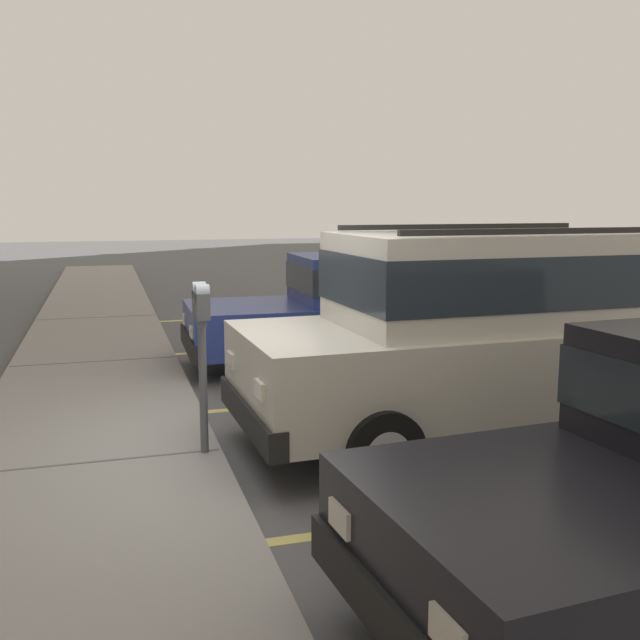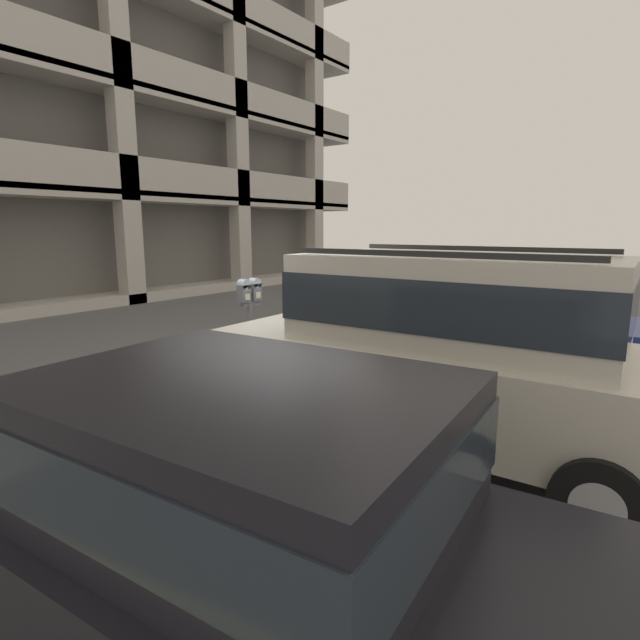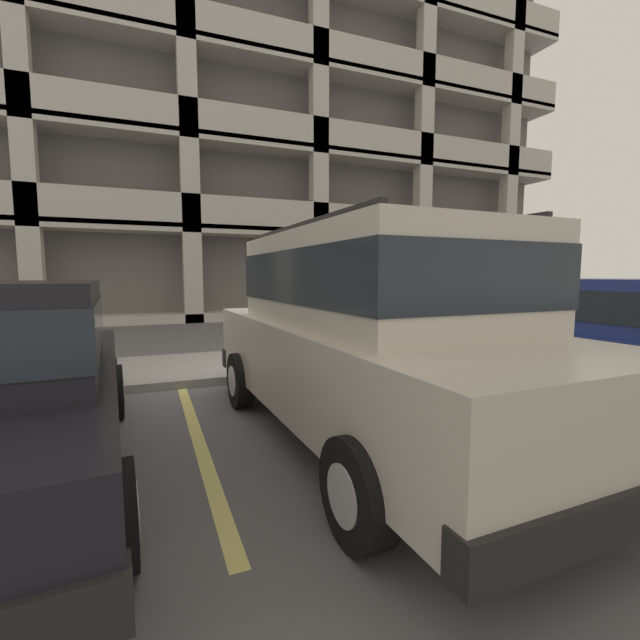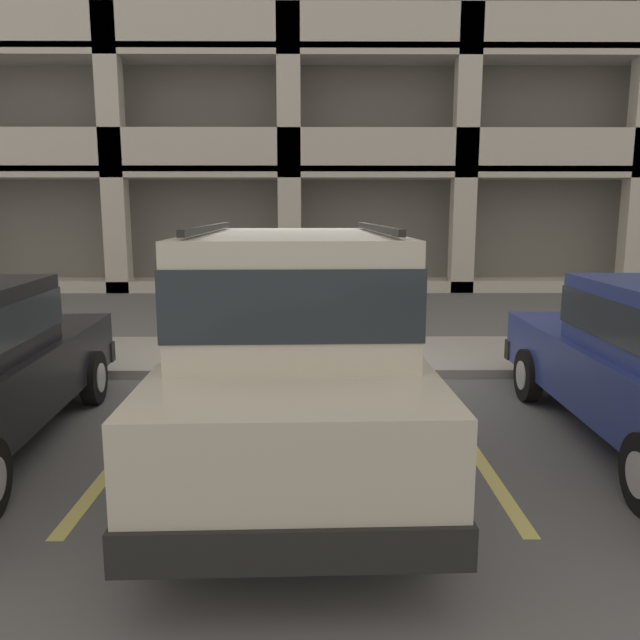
# 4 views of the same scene
# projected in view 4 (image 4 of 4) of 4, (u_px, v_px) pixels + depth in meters

# --- Properties ---
(ground_plane) EXTENTS (80.00, 80.00, 0.10)m
(ground_plane) POSITION_uv_depth(u_px,v_px,m) (304.00, 387.00, 7.87)
(ground_plane) COLOR #565659
(sidewalk) EXTENTS (40.00, 2.20, 0.12)m
(sidewalk) POSITION_uv_depth(u_px,v_px,m) (306.00, 355.00, 9.13)
(sidewalk) COLOR gray
(sidewalk) RESTS_ON ground_plane
(parking_stall_lines) EXTENTS (12.78, 4.80, 0.01)m
(parking_stall_lines) POSITION_uv_depth(u_px,v_px,m) (453.00, 420.00, 6.49)
(parking_stall_lines) COLOR #DBD16B
(parking_stall_lines) RESTS_ON ground_plane
(silver_suv) EXTENTS (2.12, 4.83, 2.03)m
(silver_suv) POSITION_uv_depth(u_px,v_px,m) (294.00, 336.00, 5.34)
(silver_suv) COLOR beige
(silver_suv) RESTS_ON ground_plane
(parking_meter_near) EXTENTS (0.35, 0.12, 1.47)m
(parking_meter_near) POSITION_uv_depth(u_px,v_px,m) (303.00, 285.00, 8.00)
(parking_meter_near) COLOR #595B60
(parking_meter_near) RESTS_ON sidewalk
(fire_hydrant) EXTENTS (0.30, 0.30, 0.70)m
(fire_hydrant) POSITION_uv_depth(u_px,v_px,m) (9.00, 338.00, 8.39)
(fire_hydrant) COLOR red
(fire_hydrant) RESTS_ON sidewalk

